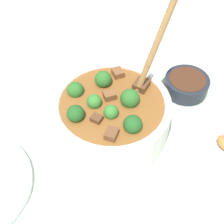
{
  "coord_description": "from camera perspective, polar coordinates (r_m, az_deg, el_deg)",
  "views": [
    {
      "loc": [
        0.32,
        0.27,
        0.55
      ],
      "look_at": [
        0.0,
        0.0,
        0.06
      ],
      "focal_mm": 50.0,
      "sensor_mm": 36.0,
      "label": 1
    }
  ],
  "objects": [
    {
      "name": "condiment_bowl",
      "position": [
        0.78,
        13.45,
        4.98
      ],
      "size": [
        0.11,
        0.11,
        0.04
      ],
      "color": "#232833",
      "rests_on": "ground_plane"
    },
    {
      "name": "ground_plane",
      "position": [
        0.69,
        0.0,
        -3.35
      ],
      "size": [
        4.0,
        4.0,
        0.0
      ],
      "primitive_type": "plane",
      "color": "#ADBCAD"
    },
    {
      "name": "stew_bowl",
      "position": [
        0.65,
        0.0,
        -0.29
      ],
      "size": [
        0.25,
        0.24,
        0.29
      ],
      "color": "white",
      "rests_on": "ground_plane"
    }
  ]
}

